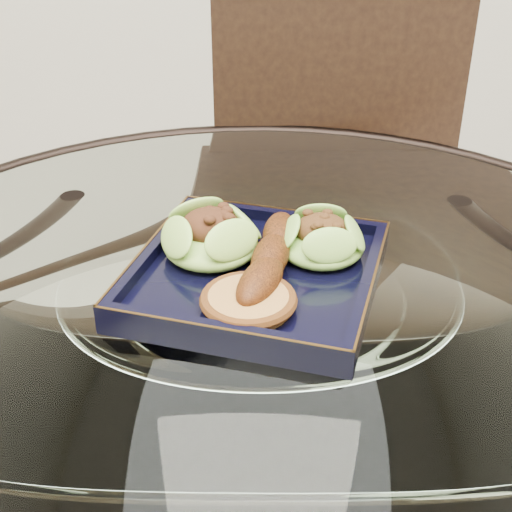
{
  "coord_description": "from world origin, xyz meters",
  "views": [
    {
      "loc": [
        0.02,
        -0.65,
        1.21
      ],
      "look_at": [
        -0.01,
        0.04,
        0.8
      ],
      "focal_mm": 50.0,
      "sensor_mm": 36.0,
      "label": 1
    }
  ],
  "objects": [
    {
      "name": "dining_table",
      "position": [
        -0.0,
        -0.0,
        0.6
      ],
      "size": [
        1.13,
        1.13,
        0.77
      ],
      "color": "white",
      "rests_on": "ground"
    },
    {
      "name": "lettuce_wrap_left",
      "position": [
        -0.06,
        0.08,
        0.8
      ],
      "size": [
        0.13,
        0.13,
        0.04
      ],
      "primitive_type": "ellipsoid",
      "rotation": [
        0.0,
        0.0,
        0.14
      ],
      "color": "#5B982C",
      "rests_on": "navy_plate"
    },
    {
      "name": "dining_chair",
      "position": [
        0.13,
        0.45,
        0.6
      ],
      "size": [
        0.49,
        0.49,
        1.07
      ],
      "rotation": [
        0.0,
        0.0,
        0.06
      ],
      "color": "black",
      "rests_on": "ground"
    },
    {
      "name": "lettuce_wrap_right",
      "position": [
        0.07,
        0.08,
        0.8
      ],
      "size": [
        0.13,
        0.13,
        0.04
      ],
      "primitive_type": "ellipsoid",
      "rotation": [
        0.0,
        0.0,
        -0.36
      ],
      "color": "#589B2D",
      "rests_on": "navy_plate"
    },
    {
      "name": "roasted_plantain",
      "position": [
        0.01,
        0.04,
        0.8
      ],
      "size": [
        0.08,
        0.2,
        0.04
      ],
      "primitive_type": "ellipsoid",
      "rotation": [
        0.0,
        0.0,
        1.37
      ],
      "color": "#5D2709",
      "rests_on": "navy_plate"
    },
    {
      "name": "navy_plate",
      "position": [
        -0.01,
        0.04,
        0.77
      ],
      "size": [
        0.33,
        0.33,
        0.02
      ],
      "primitive_type": "cube",
      "rotation": [
        0.0,
        0.0,
        -0.25
      ],
      "color": "black",
      "rests_on": "dining_table"
    },
    {
      "name": "crumb_patty",
      "position": [
        -0.01,
        -0.03,
        0.79
      ],
      "size": [
        0.12,
        0.12,
        0.02
      ],
      "primitive_type": "cylinder",
      "rotation": [
        0.0,
        0.0,
        -0.38
      ],
      "color": "#AD7839",
      "rests_on": "navy_plate"
    }
  ]
}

